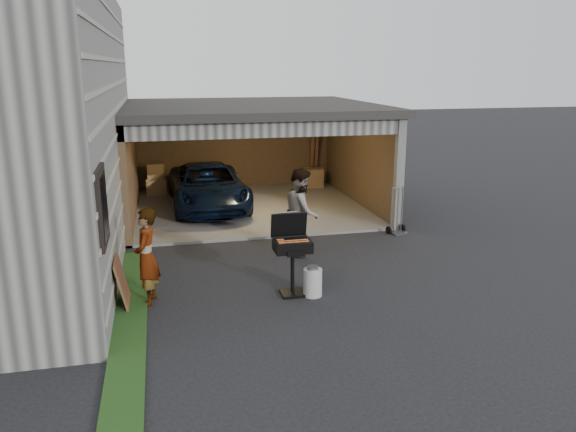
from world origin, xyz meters
name	(u,v)px	position (x,y,z in m)	size (l,w,h in m)	color
ground	(268,301)	(0.00, 0.00, 0.00)	(80.00, 80.00, 0.00)	black
groundcover_strip	(129,341)	(-2.25, -1.00, 0.03)	(0.50, 8.00, 0.06)	#193814
garage	(247,141)	(0.76, 6.79, 1.87)	(6.80, 6.30, 2.90)	#605E59
minivan	(208,188)	(-0.39, 6.61, 0.60)	(1.99, 4.31, 1.20)	black
woman	(147,257)	(-1.96, 0.41, 0.82)	(0.60, 0.39, 1.64)	silver
man	(302,211)	(1.20, 2.40, 0.91)	(0.89, 0.69, 1.83)	#4F2D1F
bbq_grill	(292,248)	(0.48, 0.24, 0.84)	(0.64, 0.56, 1.42)	black
propane_tank	(313,282)	(0.81, 0.07, 0.24)	(0.33, 0.33, 0.49)	silver
plywood_panel	(122,283)	(-2.38, 0.35, 0.41)	(0.04, 0.75, 0.84)	#572E1E
hand_truck	(397,224)	(3.79, 3.26, 0.22)	(0.50, 0.44, 1.13)	slate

